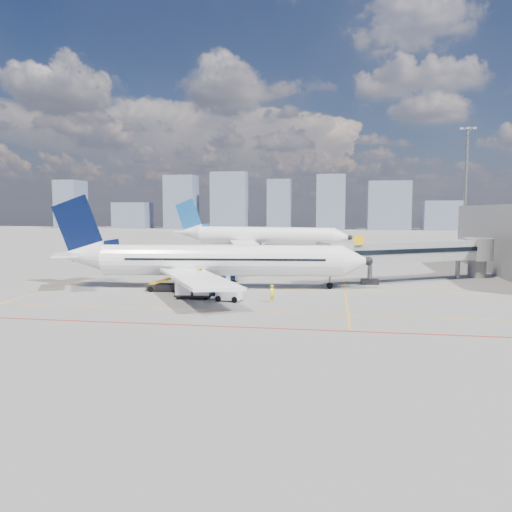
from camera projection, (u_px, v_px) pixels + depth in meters
The scene contains 11 objects.
ground at pixel (211, 299), 52.10m from camera, with size 420.00×420.00×0.00m, color gray.
apron_markings at pixel (195, 305), 48.35m from camera, with size 90.00×35.12×0.01m.
jet_bridge at pixel (419, 252), 64.62m from camera, with size 23.55×15.78×6.30m.
floodlight_mast_ne at pixel (466, 188), 98.83m from camera, with size 3.20×0.61×25.45m.
distant_skyline at pixel (293, 206), 239.14m from camera, with size 256.81×14.27×27.64m.
main_aircraft at pixel (208, 261), 59.01m from camera, with size 37.92×32.98×11.09m.
second_aircraft at pixel (258, 236), 114.60m from camera, with size 42.35×36.67×12.43m.
baggage_tug at pixel (228, 293), 50.67m from camera, with size 2.63×1.87×1.68m.
cargo_dolly at pixel (193, 288), 52.15m from camera, with size 3.96×2.11×2.08m.
belt_loader at pixel (168, 285), 56.93m from camera, with size 6.41×2.22×2.58m.
ramp_worker at pixel (272, 294), 49.76m from camera, with size 0.66×0.44×1.82m, color yellow.
Camera 1 is at (12.91, -50.04, 9.24)m, focal length 35.00 mm.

